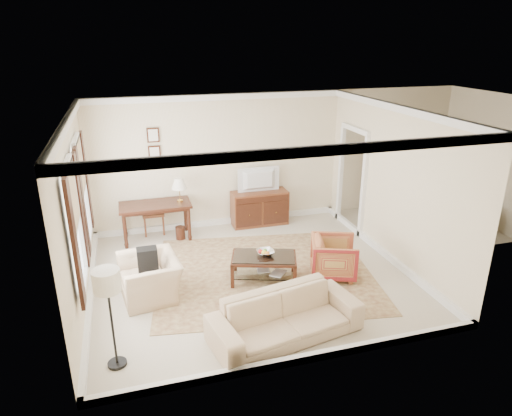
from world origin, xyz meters
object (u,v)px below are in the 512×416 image
coffee_table (264,262)px  striped_armchair (334,256)px  writing_desk (155,209)px  tv (260,172)px  sofa (286,310)px  sideboard (259,208)px  club_armchair (150,271)px

coffee_table → striped_armchair: (1.23, -0.19, 0.03)m
writing_desk → tv: 2.37m
coffee_table → sofa: sofa is taller
writing_desk → striped_armchair: 3.80m
sideboard → club_armchair: club_armchair is taller
coffee_table → striped_armchair: 1.25m
sideboard → coffee_table: size_ratio=1.00×
tv → writing_desk: bearing=4.2°
tv → coffee_table: tv is taller
striped_armchair → sofa: bearing=155.6°
writing_desk → striped_armchair: bearing=-40.9°
writing_desk → coffee_table: 2.83m
tv → coffee_table: bearing=74.8°
writing_desk → tv: bearing=4.2°
sofa → writing_desk: bearing=99.7°
club_armchair → sofa: 2.39m
writing_desk → tv: (2.30, 0.17, 0.54)m
striped_armchair → sofa: size_ratio=0.37×
striped_armchair → club_armchair: bearing=106.6°
striped_armchair → coffee_table: bearing=101.7°
writing_desk → sideboard: 2.33m
tv → club_armchair: size_ratio=0.87×
tv → sofa: tv is taller
striped_armchair → tv: bearing=32.6°
striped_armchair → writing_desk: bearing=69.7°
coffee_table → striped_armchair: bearing=-8.9°
sideboard → coffee_table: (-0.67, -2.48, -0.03)m
coffee_table → sofa: size_ratio=0.58×
coffee_table → sofa: (-0.18, -1.61, 0.06)m
writing_desk → sofa: (1.45, -3.89, -0.26)m
sideboard → sofa: bearing=-101.7°
club_armchair → coffee_table: bearing=81.9°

